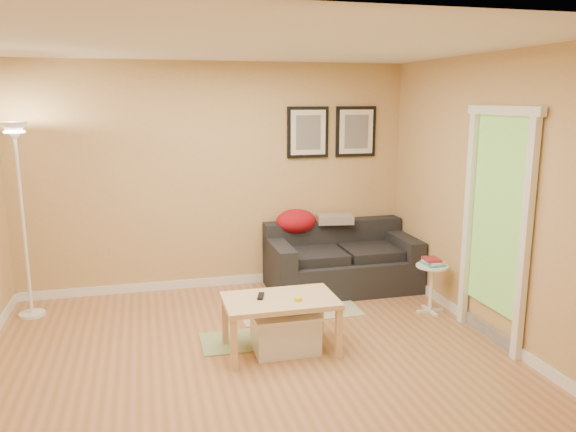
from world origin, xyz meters
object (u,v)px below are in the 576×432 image
object	(u,v)px
coffee_table	(280,325)
side_table	(431,289)
storage_bin	(285,331)
floor_lamp	(24,227)
book_stack	(432,261)
sofa	(342,258)

from	to	relation	value
coffee_table	side_table	bearing A→B (deg)	0.77
storage_bin	floor_lamp	xyz separation A→B (m)	(-2.33, 1.44, 0.76)
coffee_table	side_table	world-z (taller)	side_table
storage_bin	book_stack	world-z (taller)	book_stack
storage_bin	floor_lamp	bearing A→B (deg)	148.30
floor_lamp	coffee_table	bearing A→B (deg)	-32.23
coffee_table	storage_bin	size ratio (longest dim) A/B	1.69
sofa	book_stack	size ratio (longest dim) A/B	7.57
sofa	book_stack	world-z (taller)	sofa
side_table	storage_bin	bearing A→B (deg)	-163.13
sofa	storage_bin	distance (m)	1.80
book_stack	floor_lamp	bearing A→B (deg)	159.74
sofa	storage_bin	xyz separation A→B (m)	(-1.05, -1.45, -0.20)
book_stack	floor_lamp	xyz separation A→B (m)	(-4.03, 0.91, 0.40)
sofa	storage_bin	world-z (taller)	sofa
coffee_table	sofa	bearing A→B (deg)	37.29
coffee_table	storage_bin	bearing A→B (deg)	-14.58
coffee_table	floor_lamp	size ratio (longest dim) A/B	0.49
book_stack	sofa	bearing A→B (deg)	117.85
coffee_table	book_stack	world-z (taller)	book_stack
coffee_table	storage_bin	xyz separation A→B (m)	(0.05, 0.00, -0.07)
floor_lamp	side_table	bearing A→B (deg)	-12.94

